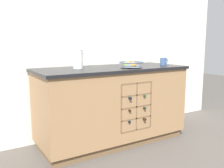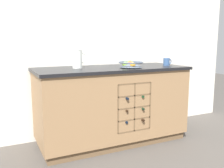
# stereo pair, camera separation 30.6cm
# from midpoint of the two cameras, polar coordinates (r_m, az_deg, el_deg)

# --- Properties ---
(ground_plane) EXTENTS (14.00, 14.00, 0.00)m
(ground_plane) POSITION_cam_midpoint_polar(r_m,az_deg,el_deg) (3.26, 2.76, -12.83)
(ground_plane) COLOR #4C4742
(back_wall) EXTENTS (4.40, 0.06, 2.55)m
(back_wall) POSITION_cam_midpoint_polar(r_m,az_deg,el_deg) (3.40, -0.56, 10.11)
(back_wall) COLOR silver
(back_wall) RESTS_ON ground_plane
(kitchen_island) EXTENTS (1.86, 0.77, 0.94)m
(kitchen_island) POSITION_cam_midpoint_polar(r_m,az_deg,el_deg) (3.11, 2.88, -4.70)
(kitchen_island) COLOR brown
(kitchen_island) RESTS_ON ground_plane
(fruit_bowl) EXTENTS (0.29, 0.29, 0.08)m
(fruit_bowl) POSITION_cam_midpoint_polar(r_m,az_deg,el_deg) (2.97, 7.24, 4.54)
(fruit_bowl) COLOR #4C5666
(fruit_bowl) RESTS_ON kitchen_island
(white_pitcher) EXTENTS (0.18, 0.12, 0.22)m
(white_pitcher) POSITION_cam_midpoint_polar(r_m,az_deg,el_deg) (2.92, -4.94, 5.81)
(white_pitcher) COLOR silver
(white_pitcher) RESTS_ON kitchen_island
(ceramic_mug) EXTENTS (0.12, 0.08, 0.10)m
(ceramic_mug) POSITION_cam_midpoint_polar(r_m,az_deg,el_deg) (3.37, 14.96, 4.92)
(ceramic_mug) COLOR #385684
(ceramic_mug) RESTS_ON kitchen_island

